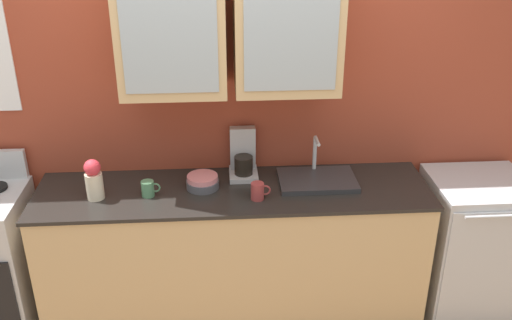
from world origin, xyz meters
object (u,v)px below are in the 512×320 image
Objects in this scene: coffee_maker at (243,158)px; cup_near_bowls at (148,189)px; vase at (94,180)px; bowl_stack at (203,182)px; cup_near_sink at (258,191)px; sink_faucet at (317,179)px; dishwasher at (470,247)px.

cup_near_bowls is at bearing -156.92° from coffee_maker.
bowl_stack is at bearing 8.05° from vase.
cup_near_sink is (0.31, -0.16, 0.01)m from bowl_stack.
vase is (-0.60, -0.08, 0.08)m from bowl_stack.
coffee_maker is at bearing 32.58° from bowl_stack.
cup_near_sink is at bearing -153.90° from sink_faucet.
dishwasher is (1.66, -0.04, -0.50)m from bowl_stack.
cup_near_bowls is at bearing -174.22° from sink_faucet.
vase is at bearing -178.70° from cup_near_bowls.
vase reaches higher than cup_near_bowls.
sink_faucet is at bearing 1.80° from bowl_stack.
cup_near_sink is 0.62m from cup_near_bowls.
coffee_maker is at bearing 162.69° from sink_faucet.
bowl_stack is 0.31m from cup_near_bowls.
coffee_maker is (0.55, 0.23, 0.06)m from cup_near_bowls.
vase is 0.82× the size of coffee_maker.
coffee_maker is (-0.43, 0.13, 0.09)m from sink_faucet.
cup_near_sink reaches higher than cup_near_bowls.
vase reaches higher than cup_near_sink.
sink_faucet is 2.39× the size of bowl_stack.
bowl_stack is 0.30m from coffee_maker.
sink_faucet reaches higher than dishwasher.
coffee_maker reaches higher than cup_near_sink.
cup_near_bowls is (-0.30, -0.08, 0.01)m from bowl_stack.
cup_near_sink is (-0.36, -0.18, 0.03)m from sink_faucet.
bowl_stack is 0.21× the size of dishwasher.
sink_faucet is 4.19× the size of cup_near_bowls.
coffee_maker reaches higher than cup_near_bowls.
dishwasher is 3.18× the size of coffee_maker.
sink_faucet is 0.46m from coffee_maker.
sink_faucet is 4.08× the size of cup_near_sink.
dishwasher is at bearing 1.04° from cup_near_bowls.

